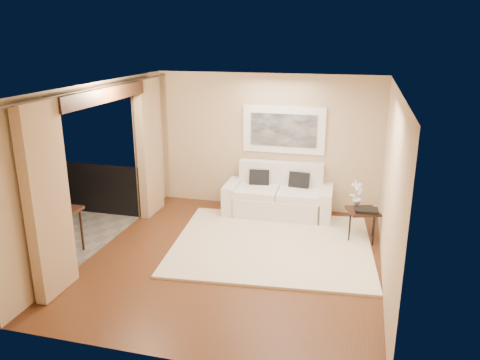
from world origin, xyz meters
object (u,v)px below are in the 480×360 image
(orchid, at_px, (357,193))
(balcony_chair_near, at_px, (41,209))
(sofa, at_px, (279,197))
(ice_bucket, at_px, (52,202))
(bistro_table, at_px, (55,215))
(side_table, at_px, (363,213))
(balcony_chair_far, at_px, (39,210))

(orchid, relative_size, balcony_chair_near, 0.53)
(sofa, bearing_deg, orchid, -25.41)
(balcony_chair_near, height_order, ice_bucket, ice_bucket)
(bistro_table, height_order, ice_bucket, ice_bucket)
(side_table, bearing_deg, sofa, 152.87)
(ice_bucket, bearing_deg, sofa, 38.64)
(balcony_chair_near, relative_size, ice_bucket, 4.45)
(side_table, bearing_deg, orchid, 125.02)
(orchid, relative_size, balcony_chair_far, 0.54)
(side_table, relative_size, ice_bucket, 3.14)
(balcony_chair_far, height_order, ice_bucket, ice_bucket)
(side_table, distance_m, orchid, 0.36)
(balcony_chair_far, bearing_deg, side_table, -170.44)
(side_table, height_order, bistro_table, bistro_table)
(orchid, height_order, bistro_table, orchid)
(balcony_chair_near, bearing_deg, orchid, 27.58)
(sofa, distance_m, side_table, 1.80)
(balcony_chair_near, distance_m, ice_bucket, 0.82)
(bistro_table, bearing_deg, ice_bucket, 138.30)
(side_table, relative_size, balcony_chair_near, 0.71)
(bistro_table, relative_size, ice_bucket, 3.81)
(bistro_table, distance_m, ice_bucket, 0.24)
(sofa, distance_m, balcony_chair_near, 4.34)
(sofa, xyz_separation_m, bistro_table, (-3.10, -2.67, 0.33))
(balcony_chair_near, bearing_deg, sofa, 41.18)
(bistro_table, relative_size, balcony_chair_near, 0.86)
(sofa, relative_size, orchid, 4.45)
(side_table, height_order, ice_bucket, ice_bucket)
(bistro_table, bearing_deg, sofa, 40.76)
(orchid, height_order, balcony_chair_near, orchid)
(sofa, xyz_separation_m, side_table, (1.60, -0.82, 0.13))
(side_table, height_order, balcony_chair_far, balcony_chair_far)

